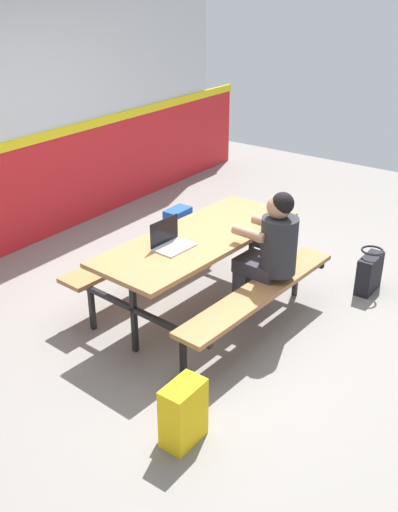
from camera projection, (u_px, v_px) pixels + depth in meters
ground_plane at (200, 311)px, 5.27m from camera, size 10.00×10.00×0.02m
accent_backdrop at (10, 134)px, 5.99m from camera, size 8.00×0.14×2.60m
picnic_table_main at (199, 253)px, 5.00m from camera, size 2.00×1.66×0.74m
student_nearer at (270, 248)px, 4.80m from camera, size 0.38×0.53×1.21m
laptop_silver at (171, 242)px, 4.72m from camera, size 0.33×0.24×0.22m
backpack_dark at (183, 413)px, 3.73m from camera, size 0.30×0.22×0.44m
tote_bag_bright at (369, 272)px, 5.51m from camera, size 0.34×0.21×0.43m
satchel_spare at (177, 228)px, 6.40m from camera, size 0.30×0.22×0.44m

